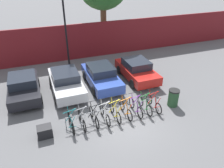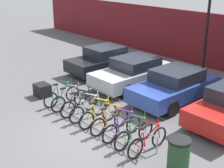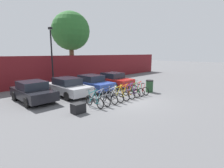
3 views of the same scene
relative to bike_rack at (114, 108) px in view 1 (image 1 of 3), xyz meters
name	(u,v)px [view 1 (image 1 of 3)]	position (x,y,z in m)	size (l,w,h in m)	color
ground_plane	(125,122)	(0.35, -0.68, -0.50)	(120.00, 120.00, 0.00)	#59595B
hoarding_wall	(81,41)	(0.35, 8.82, 1.00)	(36.00, 0.16, 3.01)	maroon
bike_rack	(114,108)	(0.00, 0.00, 0.00)	(5.31, 0.04, 0.57)	gray
bicycle_teal	(71,122)	(-2.38, -0.15, -0.12)	(0.68, 1.71, 1.05)	black
bicycle_silver	(82,119)	(-1.82, -0.15, -0.12)	(0.68, 1.71, 1.05)	black
bicycle_black	(94,116)	(-1.16, -0.15, -0.12)	(0.68, 1.71, 1.05)	black
bicycle_white	(105,114)	(-0.58, -0.15, -0.12)	(0.68, 1.71, 1.05)	black
bicycle_yellow	(115,112)	(0.01, -0.15, -0.12)	(0.68, 1.71, 1.05)	black
bicycle_orange	(126,109)	(0.63, -0.15, -0.12)	(0.68, 1.71, 1.05)	black
bicycle_purple	(136,107)	(1.24, -0.15, -0.12)	(0.68, 1.71, 1.05)	black
bicycle_green	(145,105)	(1.80, -0.15, -0.12)	(0.68, 1.71, 1.05)	black
bicycle_red	(154,103)	(2.38, -0.15, -0.12)	(0.68, 1.71, 1.05)	black
car_black	(24,87)	(-4.48, 3.87, 0.19)	(1.91, 3.97, 1.40)	black
car_silver	(66,82)	(-1.93, 3.58, 0.19)	(1.91, 4.24, 1.40)	#B7B7BC
car_blue	(101,76)	(0.46, 3.59, 0.19)	(1.91, 4.12, 1.40)	#2D479E
car_red	(137,70)	(3.13, 3.59, 0.19)	(1.91, 4.02, 1.40)	red
lamp_post	(65,26)	(-0.96, 7.83, 2.68)	(0.24, 0.44, 5.67)	black
trash_bin	(173,98)	(3.61, -0.26, 0.02)	(0.63, 0.63, 1.03)	#234728
cargo_crate	(45,132)	(-3.69, -0.32, -0.23)	(0.70, 0.56, 0.55)	black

